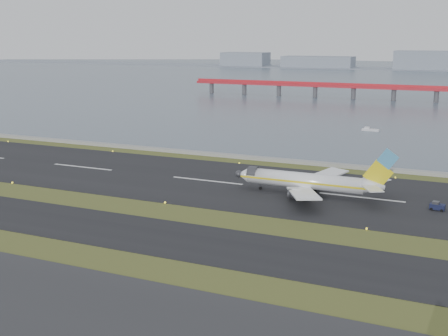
{
  "coord_description": "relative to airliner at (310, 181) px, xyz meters",
  "views": [
    {
      "loc": [
        60.88,
        -99.07,
        36.56
      ],
      "look_at": [
        8.27,
        22.0,
        5.96
      ],
      "focal_mm": 45.0,
      "sensor_mm": 36.0,
      "label": 1
    }
  ],
  "objects": [
    {
      "name": "red_pier",
      "position": [
        -8.37,
        222.83,
        3.82
      ],
      "size": [
        260.0,
        5.0,
        10.2
      ],
      "color": "red",
      "rests_on": "ground"
    },
    {
      "name": "seawall",
      "position": [
        -28.37,
        32.83,
        -2.96
      ],
      "size": [
        1000.0,
        2.5,
        1.0
      ],
      "primitive_type": "cube",
      "color": "#969691",
      "rests_on": "ground"
    },
    {
      "name": "ground",
      "position": [
        -28.37,
        -27.17,
        -3.46
      ],
      "size": [
        1000.0,
        1000.0,
        0.0
      ],
      "primitive_type": "plane",
      "color": "#364B1B",
      "rests_on": "ground"
    },
    {
      "name": "workboat_near",
      "position": [
        -2.65,
        102.93,
        -2.94
      ],
      "size": [
        6.84,
        2.46,
        1.64
      ],
      "rotation": [
        0.0,
        0.0,
        -0.05
      ],
      "color": "silver",
      "rests_on": "ground"
    },
    {
      "name": "taxiway_strip",
      "position": [
        -28.37,
        -39.17,
        -3.41
      ],
      "size": [
        1000.0,
        18.0,
        0.1
      ],
      "primitive_type": "cube",
      "color": "black",
      "rests_on": "ground"
    },
    {
      "name": "bay_water",
      "position": [
        -28.37,
        432.83,
        -3.46
      ],
      "size": [
        1400.0,
        800.0,
        1.3
      ],
      "primitive_type": "cube",
      "color": "#445162",
      "rests_on": "ground"
    },
    {
      "name": "airliner",
      "position": [
        0.0,
        0.0,
        0.0
      ],
      "size": [
        38.52,
        32.89,
        12.8
      ],
      "color": "white",
      "rests_on": "ground"
    },
    {
      "name": "runway_strip",
      "position": [
        -28.37,
        2.83,
        -3.41
      ],
      "size": [
        1000.0,
        45.0,
        0.1
      ],
      "primitive_type": "cube",
      "color": "black",
      "rests_on": "ground"
    },
    {
      "name": "pushback_tug",
      "position": [
        28.49,
        -0.67,
        -2.49
      ],
      "size": [
        3.31,
        2.19,
        1.99
      ],
      "rotation": [
        0.0,
        0.0,
        -0.13
      ],
      "color": "#131735",
      "rests_on": "ground"
    },
    {
      "name": "far_shoreline",
      "position": [
        -14.74,
        592.83,
        2.61
      ],
      "size": [
        1400.0,
        80.0,
        60.5
      ],
      "color": "gray",
      "rests_on": "ground"
    }
  ]
}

